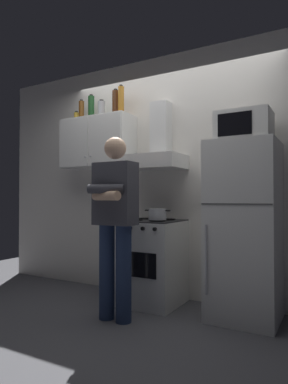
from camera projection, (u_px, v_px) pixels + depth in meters
The scene contains 15 objects.
ground_plane at pixel (144, 311), 3.29m from camera, with size 7.00×7.00×0.00m, color #4C4C51.
back_wall_tiled at pixel (170, 175), 3.84m from camera, with size 4.80×0.10×2.70m, color silver.
upper_cabinet at pixel (97, 143), 4.07m from camera, with size 0.90×0.37×0.60m.
stove_oven at pixel (152, 261), 3.54m from camera, with size 0.60×0.62×0.87m.
range_hood at pixel (157, 151), 3.68m from camera, with size 0.60×0.44×0.75m.
refrigerator at pixel (244, 230), 3.09m from camera, with size 0.60×0.62×1.60m.
microwave at pixel (244, 127), 3.12m from camera, with size 0.48×0.37×0.28m.
person_standing at pixel (115, 219), 3.05m from camera, with size 0.38×0.33×1.64m.
cooking_pot at pixel (157, 214), 3.39m from camera, with size 0.28×0.18×0.11m.
bottle_rum_dark at pixel (116, 103), 3.97m from camera, with size 0.08×0.08×0.31m.
bottle_beer_brown at pixel (81, 110), 4.18m from camera, with size 0.06×0.06×0.25m.
bottle_canister_steel at pixel (101, 109), 4.04m from camera, with size 0.09×0.09×0.21m.
bottle_wine_green at pixel (91, 108), 4.18m from camera, with size 0.08×0.08×0.31m.
bottle_spice_jar at pixel (76, 117), 4.24m from camera, with size 0.06×0.06×0.12m.
bottle_liquor_amber at pixel (121, 100), 3.89m from camera, with size 0.07×0.07×0.33m.
Camera 1 is at (1.63, -2.89, 1.09)m, focal length 31.92 mm.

